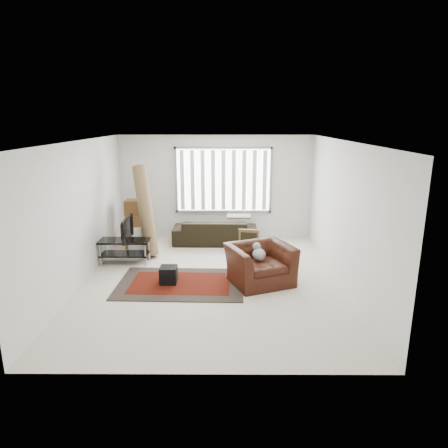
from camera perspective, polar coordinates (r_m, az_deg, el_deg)
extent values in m
plane|color=beige|center=(7.96, -1.68, -8.04)|extent=(6.00, 6.00, 0.00)
cube|color=white|center=(7.35, -1.84, 11.75)|extent=(5.00, 6.00, 0.02)
cube|color=silver|center=(10.48, -1.18, 5.23)|extent=(5.00, 0.02, 2.70)
cube|color=silver|center=(4.68, -3.06, -7.05)|extent=(5.00, 0.02, 2.70)
cube|color=silver|center=(8.03, -19.89, 1.39)|extent=(0.02, 6.00, 2.70)
cube|color=silver|center=(7.86, 16.78, 1.37)|extent=(0.02, 6.00, 2.70)
cube|color=white|center=(10.43, -0.08, 6.30)|extent=(2.40, 0.01, 1.60)
cube|color=gray|center=(10.41, -0.08, 6.28)|extent=(2.52, 0.06, 1.72)
cube|color=white|center=(10.37, -0.08, 6.25)|extent=(2.40, 0.02, 1.55)
cube|color=black|center=(7.84, -6.21, -8.44)|extent=(2.45, 1.67, 0.02)
cube|color=#4D1106|center=(7.83, -6.21, -8.37)|extent=(1.93, 1.15, 0.00)
cube|color=black|center=(8.97, -14.06, -2.34)|extent=(1.08, 0.49, 0.04)
cube|color=black|center=(9.06, -13.94, -4.16)|extent=(1.04, 0.45, 0.03)
cylinder|color=#B2B2B7|center=(8.99, -17.28, -4.19)|extent=(0.03, 0.03, 0.54)
cylinder|color=#B2B2B7|center=(8.74, -11.19, -4.32)|extent=(0.03, 0.03, 0.54)
cylinder|color=#B2B2B7|center=(9.36, -16.55, -3.38)|extent=(0.03, 0.03, 0.54)
cylinder|color=#B2B2B7|center=(9.12, -10.69, -3.48)|extent=(0.03, 0.03, 0.54)
imported|color=black|center=(8.89, -14.17, -0.66)|extent=(0.11, 0.87, 0.50)
cube|color=black|center=(7.82, -7.92, -7.19)|extent=(0.32, 0.32, 0.32)
cube|color=brown|center=(10.13, -12.38, -2.02)|extent=(0.50, 0.45, 0.44)
cube|color=brown|center=(9.98, -12.44, 0.23)|extent=(0.45, 0.41, 0.40)
cube|color=brown|center=(9.96, -12.72, 2.38)|extent=(0.41, 0.41, 0.35)
cube|color=silver|center=(9.49, -12.00, -2.48)|extent=(0.52, 0.22, 0.65)
cylinder|color=brown|center=(9.38, -11.16, 1.88)|extent=(0.75, 1.01, 2.08)
imported|color=black|center=(10.15, -1.30, -0.55)|extent=(2.12, 0.94, 0.81)
cube|color=#958362|center=(8.25, 3.27, -4.04)|extent=(0.55, 0.55, 0.05)
cylinder|color=brown|center=(8.18, 1.65, -5.80)|extent=(0.04, 0.04, 0.43)
cylinder|color=brown|center=(8.11, 4.36, -6.01)|extent=(0.04, 0.04, 0.43)
cylinder|color=brown|center=(8.53, 2.19, -4.90)|extent=(0.04, 0.04, 0.43)
cylinder|color=brown|center=(8.47, 4.78, -5.10)|extent=(0.04, 0.04, 0.43)
cube|color=brown|center=(8.32, 3.56, -0.99)|extent=(0.44, 0.14, 0.06)
cube|color=brown|center=(8.41, 2.23, -2.12)|extent=(0.05, 0.05, 0.43)
cube|color=brown|center=(8.34, 4.86, -2.29)|extent=(0.05, 0.05, 0.43)
cube|color=black|center=(8.21, 3.28, -3.26)|extent=(0.32, 0.23, 0.18)
imported|color=#37150B|center=(7.74, 5.19, -5.38)|extent=(1.46, 1.37, 0.86)
ellipsoid|color=#59595B|center=(7.69, 5.21, -4.49)|extent=(0.33, 0.37, 0.21)
sphere|color=#59595B|center=(7.79, 4.70, -3.22)|extent=(0.16, 0.16, 0.16)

